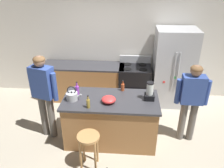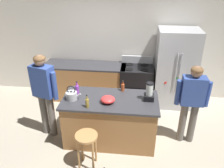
# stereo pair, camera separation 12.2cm
# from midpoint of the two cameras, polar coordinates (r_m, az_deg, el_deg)

# --- Properties ---
(ground_plane) EXTENTS (14.00, 14.00, 0.00)m
(ground_plane) POSITION_cam_midpoint_polar(r_m,az_deg,el_deg) (4.54, -1.10, -13.74)
(ground_plane) COLOR #B2A893
(back_wall) EXTENTS (8.00, 0.10, 2.70)m
(back_wall) POSITION_cam_midpoint_polar(r_m,az_deg,el_deg) (5.62, 0.68, 10.34)
(back_wall) COLOR silver
(back_wall) RESTS_ON ground_plane
(kitchen_island) EXTENTS (1.71, 0.85, 0.91)m
(kitchen_island) POSITION_cam_midpoint_polar(r_m,az_deg,el_deg) (4.25, -1.15, -9.09)
(kitchen_island) COLOR #9E6B3D
(kitchen_island) RESTS_ON ground_plane
(back_counter_run) EXTENTS (2.00, 0.64, 0.91)m
(back_counter_run) POSITION_cam_midpoint_polar(r_m,az_deg,el_deg) (5.68, -7.71, 0.56)
(back_counter_run) COLOR #9E6B3D
(back_counter_run) RESTS_ON ground_plane
(refrigerator) EXTENTS (0.90, 0.73, 1.83)m
(refrigerator) POSITION_cam_midpoint_polar(r_m,az_deg,el_deg) (5.42, 14.60, 3.93)
(refrigerator) COLOR #B7BABF
(refrigerator) RESTS_ON ground_plane
(stove_range) EXTENTS (0.76, 0.65, 1.09)m
(stove_range) POSITION_cam_midpoint_polar(r_m,az_deg,el_deg) (5.54, 5.07, 0.10)
(stove_range) COLOR black
(stove_range) RESTS_ON ground_plane
(person_by_island_left) EXTENTS (0.59, 0.33, 1.67)m
(person_by_island_left) POSITION_cam_midpoint_polar(r_m,az_deg,el_deg) (4.28, -17.75, -1.49)
(person_by_island_left) COLOR #66605B
(person_by_island_left) RESTS_ON ground_plane
(person_by_sink_right) EXTENTS (0.59, 0.23, 1.55)m
(person_by_sink_right) POSITION_cam_midpoint_polar(r_m,az_deg,el_deg) (4.23, 18.77, -3.13)
(person_by_sink_right) COLOR #66605B
(person_by_sink_right) RESTS_ON ground_plane
(bar_stool) EXTENTS (0.36, 0.36, 0.65)m
(bar_stool) POSITION_cam_midpoint_polar(r_m,az_deg,el_deg) (3.71, -6.93, -14.59)
(bar_stool) COLOR #B7844C
(bar_stool) RESTS_ON ground_plane
(blender_appliance) EXTENTS (0.17, 0.17, 0.34)m
(blender_appliance) POSITION_cam_midpoint_polar(r_m,az_deg,el_deg) (3.98, 8.67, -2.08)
(blender_appliance) COLOR black
(blender_appliance) RESTS_ON kitchen_island
(bottle_soda) EXTENTS (0.07, 0.07, 0.26)m
(bottle_soda) POSITION_cam_midpoint_polar(r_m,az_deg,el_deg) (4.17, -9.66, -1.50)
(bottle_soda) COLOR purple
(bottle_soda) RESTS_ON kitchen_island
(bottle_vinegar) EXTENTS (0.06, 0.06, 0.24)m
(bottle_vinegar) POSITION_cam_midpoint_polar(r_m,az_deg,el_deg) (3.75, -7.00, -4.87)
(bottle_vinegar) COLOR olive
(bottle_vinegar) RESTS_ON kitchen_island
(bottle_cooking_sauce) EXTENTS (0.06, 0.06, 0.22)m
(bottle_cooking_sauce) POSITION_cam_midpoint_polar(r_m,az_deg,el_deg) (4.24, 1.91, -0.76)
(bottle_cooking_sauce) COLOR #B24C26
(bottle_cooking_sauce) RESTS_ON kitchen_island
(mixing_bowl) EXTENTS (0.25, 0.25, 0.11)m
(mixing_bowl) POSITION_cam_midpoint_polar(r_m,az_deg,el_deg) (3.88, -1.76, -3.98)
(mixing_bowl) COLOR red
(mixing_bowl) RESTS_ON kitchen_island
(tea_kettle) EXTENTS (0.28, 0.20, 0.27)m
(tea_kettle) POSITION_cam_midpoint_polar(r_m,az_deg,el_deg) (4.02, -10.99, -3.00)
(tea_kettle) COLOR #B7BABF
(tea_kettle) RESTS_ON kitchen_island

